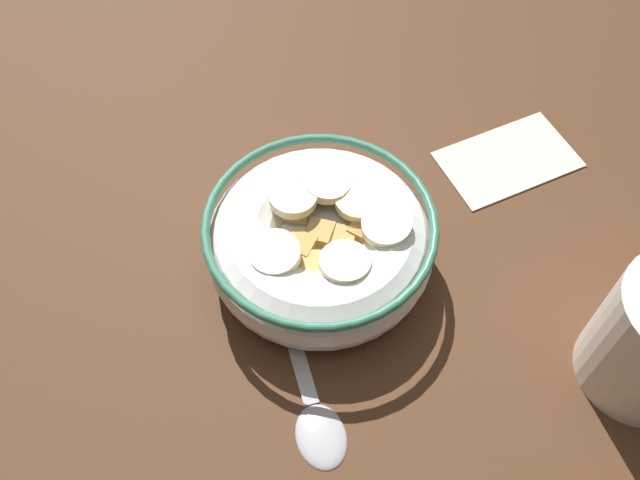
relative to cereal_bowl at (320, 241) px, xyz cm
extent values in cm
cube|color=#472B19|center=(-0.02, 0.01, -3.86)|extent=(110.37, 110.37, 2.00)
cylinder|color=white|center=(-0.02, 0.01, -2.56)|extent=(8.49, 8.49, 0.60)
torus|color=white|center=(-0.02, 0.01, -0.28)|extent=(15.43, 15.43, 5.15)
torus|color=#337259|center=(-0.02, 0.01, 1.99)|extent=(15.57, 15.57, 0.60)
cylinder|color=white|center=(-0.02, 0.01, 0.36)|extent=(12.34, 12.34, 0.40)
cube|color=tan|center=(0.82, -1.20, 0.90)|extent=(2.53, 2.52, 0.99)
cube|color=tan|center=(0.14, 2.46, 0.97)|extent=(2.51, 2.51, 0.90)
cube|color=#AD7F42|center=(-0.67, -3.42, 1.08)|extent=(1.91, 1.82, 1.03)
cube|color=tan|center=(-3.90, 0.17, 1.13)|extent=(2.41, 2.44, 0.93)
cube|color=tan|center=(4.24, -2.09, 1.05)|extent=(2.56, 2.56, 1.04)
cube|color=#AD7F42|center=(2.38, -1.68, 1.07)|extent=(2.24, 2.24, 0.82)
cube|color=tan|center=(2.74, 3.34, 1.03)|extent=(2.17, 2.14, 0.86)
cube|color=#B78947|center=(1.00, -3.84, 0.94)|extent=(2.13, 2.20, 1.04)
cube|color=tan|center=(-0.89, 4.54, 0.88)|extent=(2.15, 2.22, 1.04)
cube|color=#B78947|center=(-1.70, 0.28, 1.13)|extent=(2.40, 2.38, 0.91)
cube|color=#B78947|center=(-2.65, 3.94, 1.07)|extent=(2.41, 2.37, 1.02)
cube|color=#AD7F42|center=(3.67, -0.18, 0.90)|extent=(2.45, 2.41, 0.99)
cube|color=#B78947|center=(0.37, 0.42, 0.99)|extent=(2.46, 2.49, 0.95)
cube|color=tan|center=(3.91, 1.67, 1.09)|extent=(1.78, 1.82, 0.89)
cube|color=tan|center=(-4.27, -2.56, 1.14)|extent=(2.38, 2.36, 0.87)
cube|color=tan|center=(-4.33, 2.88, 1.14)|extent=(1.97, 1.95, 0.86)
cube|color=tan|center=(-2.06, -1.56, 1.12)|extent=(2.50, 2.50, 0.83)
cube|color=tan|center=(-3.23, -4.12, 1.09)|extent=(2.31, 2.30, 0.81)
cylinder|color=beige|center=(-0.40, 2.84, 2.10)|extent=(4.62, 4.62, 0.84)
cylinder|color=#F4EABC|center=(-0.73, -3.31, 2.03)|extent=(3.79, 3.80, 1.20)
cylinder|color=beige|center=(3.35, -0.31, 1.84)|extent=(3.72, 3.72, 1.12)
cylinder|color=beige|center=(-3.71, -0.10, 2.15)|extent=(3.37, 3.33, 1.10)
cylinder|color=#F9EFC6|center=(2.52, 2.34, 2.09)|extent=(4.65, 4.66, 1.11)
cylinder|color=#F9EFC6|center=(3.11, -2.99, 2.30)|extent=(3.93, 3.91, 1.16)
ellipsoid|color=#A5A5AD|center=(-7.92, -9.65, -2.46)|extent=(4.55, 5.13, 0.80)
cube|color=#A5A5AD|center=(-4.82, -2.58, -2.68)|extent=(5.41, 10.66, 0.36)
cube|color=beige|center=(17.39, -2.08, -2.71)|extent=(11.65, 8.67, 0.30)
camera|label=1|loc=(-16.61, -20.03, 39.60)|focal=39.38mm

